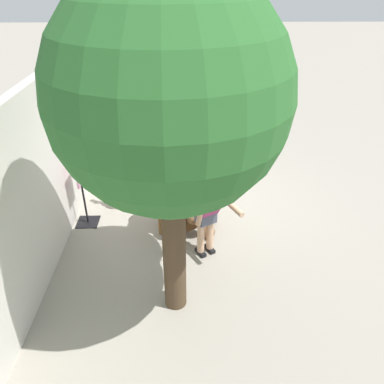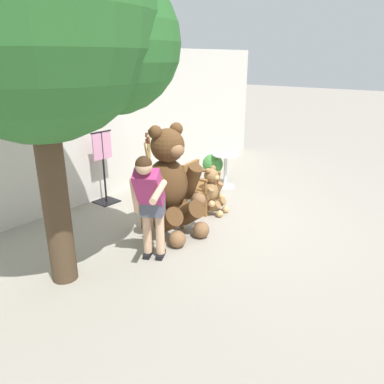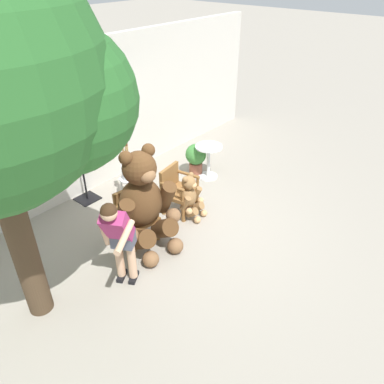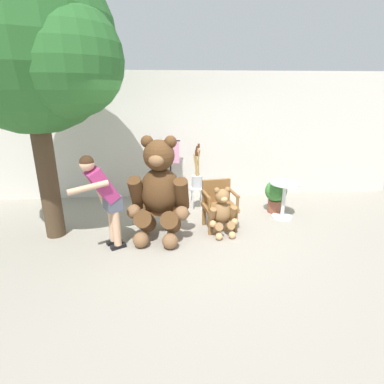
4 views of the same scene
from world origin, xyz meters
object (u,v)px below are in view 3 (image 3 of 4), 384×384
at_px(wooden_chair_left, 135,214).
at_px(teddy_bear_small, 190,196).
at_px(round_side_table, 209,158).
at_px(potted_plant, 196,157).
at_px(brush_bucket, 127,169).
at_px(white_stool, 129,183).
at_px(person_visitor, 119,235).
at_px(clothing_display_stand, 82,166).
at_px(teddy_bear_large, 144,202).
at_px(wooden_chair_right, 177,189).

relative_size(wooden_chair_left, teddy_bear_small, 1.02).
relative_size(teddy_bear_small, round_side_table, 1.17).
xyz_separation_m(round_side_table, potted_plant, (-0.06, 0.29, -0.05)).
height_order(teddy_bear_small, brush_bucket, brush_bucket).
bearing_deg(potted_plant, white_stool, 168.09).
xyz_separation_m(teddy_bear_small, person_visitor, (-1.87, -0.37, 0.49)).
bearing_deg(wooden_chair_left, white_stool, 53.56).
relative_size(potted_plant, clothing_display_stand, 0.50).
xyz_separation_m(wooden_chair_left, round_side_table, (2.34, 0.33, -0.01)).
bearing_deg(white_stool, wooden_chair_left, -126.44).
bearing_deg(wooden_chair_left, teddy_bear_small, -15.50).
bearing_deg(teddy_bear_small, teddy_bear_large, 179.22).
bearing_deg(wooden_chair_left, round_side_table, 8.03).
distance_m(wooden_chair_right, teddy_bear_large, 1.14).
xyz_separation_m(wooden_chair_right, brush_bucket, (-0.31, 0.95, 0.20)).
height_order(white_stool, round_side_table, round_side_table).
bearing_deg(clothing_display_stand, brush_bucket, -49.23).
bearing_deg(wooden_chair_left, clothing_display_stand, 84.04).
xyz_separation_m(teddy_bear_small, white_stool, (-0.32, 1.24, -0.06)).
height_order(wooden_chair_left, white_stool, wooden_chair_left).
bearing_deg(wooden_chair_right, round_side_table, 13.97).
bearing_deg(potted_plant, person_visitor, -157.68).
height_order(wooden_chair_right, clothing_display_stand, clothing_display_stand).
distance_m(wooden_chair_left, clothing_display_stand, 1.61).
bearing_deg(brush_bucket, clothing_display_stand, 130.77).
height_order(wooden_chair_left, clothing_display_stand, clothing_display_stand).
distance_m(white_stool, clothing_display_stand, 0.90).
height_order(wooden_chair_left, teddy_bear_small, wooden_chair_left).
distance_m(teddy_bear_large, potted_plant, 2.52).
bearing_deg(person_visitor, teddy_bear_small, 11.29).
height_order(wooden_chair_left, potted_plant, wooden_chair_left).
bearing_deg(potted_plant, teddy_bear_small, -144.06).
relative_size(teddy_bear_large, brush_bucket, 1.85).
xyz_separation_m(teddy_bear_large, potted_plant, (2.31, 0.90, -0.44)).
distance_m(round_side_table, clothing_display_stand, 2.53).
distance_m(teddy_bear_small, brush_bucket, 1.30).
distance_m(wooden_chair_right, brush_bucket, 1.02).
bearing_deg(wooden_chair_right, potted_plant, 26.14).
distance_m(round_side_table, potted_plant, 0.30).
distance_m(brush_bucket, potted_plant, 1.63).
distance_m(brush_bucket, clothing_display_stand, 0.83).
height_order(wooden_chair_left, teddy_bear_large, teddy_bear_large).
bearing_deg(wooden_chair_right, white_stool, 107.83).
relative_size(person_visitor, clothing_display_stand, 1.11).
relative_size(white_stool, clothing_display_stand, 0.34).
bearing_deg(person_visitor, brush_bucket, 46.19).
distance_m(wooden_chair_right, round_side_table, 1.37).
xyz_separation_m(wooden_chair_left, potted_plant, (2.28, 0.62, -0.07)).
bearing_deg(wooden_chair_right, clothing_display_stand, 118.24).
relative_size(teddy_bear_small, potted_plant, 1.24).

